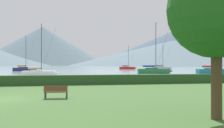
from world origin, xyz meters
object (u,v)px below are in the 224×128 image
Objects in this scene: sailboat_slip_7 at (39,73)px; park_tree at (219,3)px; sailboat_slip_3 at (25,69)px; sailboat_slip_6 at (154,70)px; sailboat_slip_5 at (213,71)px; sailboat_slip_4 at (127,68)px; park_bench_under_tree at (56,91)px; sailboat_slip_8 at (162,68)px.

sailboat_slip_7 reaches higher than park_tree.
sailboat_slip_3 is 0.94× the size of sailboat_slip_6.
sailboat_slip_5 is 14.66m from sailboat_slip_6.
sailboat_slip_3 is at bearing 152.59° from sailboat_slip_6.
sailboat_slip_6 is at bearing -79.32° from sailboat_slip_4.
sailboat_slip_6 is (-14.26, 3.42, 0.02)m from sailboat_slip_5.
sailboat_slip_3 is at bearing 106.11° from park_tree.
sailboat_slip_5 is at bearing 51.71° from park_bench_under_tree.
park_bench_under_tree is at bearing -57.99° from sailboat_slip_3.
sailboat_slip_5 is 53.28m from park_tree.
sailboat_slip_8 is 6.16× the size of park_bench_under_tree.
sailboat_slip_6 is at bearing 73.48° from park_tree.
sailboat_slip_3 is 45.72m from sailboat_slip_6.
sailboat_slip_5 is 7.64× the size of park_bench_under_tree.
sailboat_slip_3 is 7.18× the size of park_bench_under_tree.
sailboat_slip_3 is 1.15× the size of sailboat_slip_7.
sailboat_slip_8 is at bearing 69.96° from park_tree.
sailboat_slip_5 is at bearing 11.09° from sailboat_slip_7.
sailboat_slip_7 reaches higher than park_bench_under_tree.
sailboat_slip_7 is (-31.85, -55.05, -0.04)m from sailboat_slip_4.
sailboat_slip_4 is 1.02× the size of sailboat_slip_8.
sailboat_slip_6 is 7.61× the size of park_bench_under_tree.
sailboat_slip_5 is at bearing 57.47° from park_tree.
sailboat_slip_6 is 39.67m from sailboat_slip_8.
sailboat_slip_3 reaches higher than sailboat_slip_8.
sailboat_slip_6 is 1.24× the size of sailboat_slip_8.
sailboat_slip_4 is 1.00× the size of sailboat_slip_7.
sailboat_slip_4 is 0.82× the size of sailboat_slip_6.
sailboat_slip_4 reaches higher than park_bench_under_tree.
sailboat_slip_3 is 1.17× the size of sailboat_slip_8.
park_bench_under_tree is at bearing -108.29° from sailboat_slip_6.
sailboat_slip_6 reaches higher than sailboat_slip_7.
sailboat_slip_6 reaches higher than sailboat_slip_4.
sailboat_slip_5 is 41.52m from sailboat_slip_7.
sailboat_slip_8 is at bearing 28.98° from sailboat_slip_3.
park_bench_under_tree is (-36.10, -36.96, -0.21)m from sailboat_slip_5.
sailboat_slip_4 is 98.12m from park_tree.
sailboat_slip_4 reaches higher than sailboat_slip_7.
sailboat_slip_4 is 52.25m from sailboat_slip_5.
sailboat_slip_4 is 0.82× the size of sailboat_slip_5.
sailboat_slip_6 reaches higher than park_tree.
sailboat_slip_6 is 1.22× the size of sailboat_slip_7.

